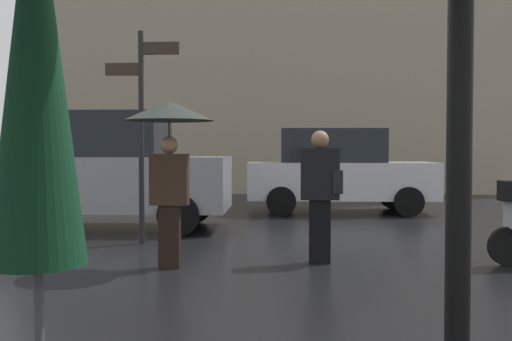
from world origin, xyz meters
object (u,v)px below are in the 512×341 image
Objects in this scene: folded_patio_umbrella_near at (36,82)px; pedestrian_with_bag at (321,188)px; parked_car_left at (338,170)px; street_signpost at (142,116)px; parked_car_right at (108,170)px; pedestrian_with_umbrella at (169,132)px.

folded_patio_umbrella_near is 5.33m from pedestrian_with_bag.
parked_car_left is at bearing 115.37° from pedestrian_with_bag.
pedestrian_with_bag is at bearing -28.97° from street_signpost.
parked_car_right is (-4.27, -2.90, 0.09)m from parked_car_left.
pedestrian_with_bag is 0.52× the size of street_signpost.
parked_car_right is at bearing 120.97° from street_signpost.
parked_car_right is at bearing 172.03° from pedestrian_with_bag.
parked_car_left is 5.68m from street_signpost.
pedestrian_with_bag is 3.03m from street_signpost.
pedestrian_with_umbrella reaches higher than pedestrian_with_bag.
folded_patio_umbrella_near reaches higher than pedestrian_with_bag.
folded_patio_umbrella_near reaches higher than parked_car_right.
pedestrian_with_bag is 5.98m from parked_car_left.
parked_car_right is (-2.14, 8.13, -0.58)m from folded_patio_umbrella_near.
parked_car_right reaches higher than parked_car_left.
street_signpost is at bearing 63.61° from parked_car_left.
pedestrian_with_umbrella is (-0.43, 4.75, -0.02)m from folded_patio_umbrella_near.
parked_car_left is at bearing 79.04° from folded_patio_umbrella_near.
street_signpost is (-0.73, 1.75, 0.29)m from pedestrian_with_umbrella.
pedestrian_with_umbrella is at bearing -59.93° from parked_car_right.
folded_patio_umbrella_near is at bearing -71.94° from pedestrian_with_bag.
pedestrian_with_bag is 0.39× the size of parked_car_right.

